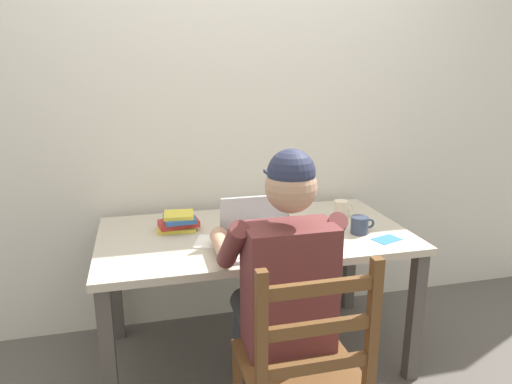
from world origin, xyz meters
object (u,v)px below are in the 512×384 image
laptop (260,236)px  landscape_photo_print (387,239)px  coffee_mug_white (341,209)px  desk (254,247)px  coffee_mug_dark (360,225)px  book_stack_main (179,222)px  wooden_chair (303,371)px  computer_mouse (320,241)px  seated_person (281,281)px  coffee_mug_spare (276,219)px

laptop → landscape_photo_print: 0.62m
laptop → coffee_mug_white: laptop is taller
desk → coffee_mug_dark: coffee_mug_dark is taller
book_stack_main → coffee_mug_dark: bearing=-16.8°
wooden_chair → book_stack_main: (-0.35, 0.89, 0.30)m
desk → computer_mouse: size_ratio=15.18×
seated_person → computer_mouse: size_ratio=12.30×
laptop → coffee_mug_dark: size_ratio=2.68×
computer_mouse → coffee_mug_white: size_ratio=0.88×
wooden_chair → landscape_photo_print: size_ratio=7.12×
computer_mouse → coffee_mug_white: (0.25, 0.34, 0.03)m
coffee_mug_spare → landscape_photo_print: size_ratio=0.86×
laptop → coffee_mug_dark: (0.52, 0.05, -0.01)m
wooden_chair → laptop: (-0.01, 0.57, 0.31)m
seated_person → coffee_mug_spare: seated_person is taller
coffee_mug_dark → coffee_mug_spare: bearing=156.0°
coffee_mug_spare → wooden_chair: bearing=-99.2°
desk → computer_mouse: (0.26, -0.23, 0.10)m
computer_mouse → coffee_mug_spare: size_ratio=0.90×
wooden_chair → book_stack_main: bearing=111.7°
landscape_photo_print → book_stack_main: bearing=140.1°
wooden_chair → computer_mouse: wooden_chair is taller
desk → coffee_mug_white: (0.51, 0.10, 0.13)m
computer_mouse → landscape_photo_print: size_ratio=0.77×
seated_person → coffee_mug_dark: (0.51, 0.35, 0.08)m
book_stack_main → landscape_photo_print: bearing=-21.3°
computer_mouse → laptop: bearing=173.2°
coffee_mug_white → coffee_mug_spare: (-0.39, -0.08, 0.00)m
laptop → coffee_mug_dark: laptop is taller
seated_person → wooden_chair: (-0.00, -0.28, -0.22)m
desk → coffee_mug_white: size_ratio=13.37×
desk → laptop: (-0.02, -0.20, 0.13)m
computer_mouse → coffee_mug_white: bearing=53.2°
computer_mouse → coffee_mug_white: 0.42m
laptop → coffee_mug_spare: (0.14, 0.22, -0.00)m
book_stack_main → landscape_photo_print: 1.02m
seated_person → coffee_mug_white: size_ratio=10.84×
seated_person → wooden_chair: seated_person is taller
wooden_chair → coffee_mug_white: 1.06m
wooden_chair → laptop: size_ratio=2.80×
seated_person → laptop: (-0.01, 0.29, 0.09)m
laptop → seated_person: bearing=-87.3°
laptop → book_stack_main: laptop is taller
wooden_chair → coffee_mug_dark: (0.51, 0.63, 0.30)m
coffee_mug_spare → book_stack_main: (-0.48, 0.09, -0.00)m
coffee_mug_white → coffee_mug_dark: (-0.01, -0.25, -0.01)m
desk → coffee_mug_spare: bearing=11.0°
desk → coffee_mug_dark: size_ratio=12.32×
wooden_chair → desk: bearing=89.3°
coffee_mug_dark → coffee_mug_spare: 0.42m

